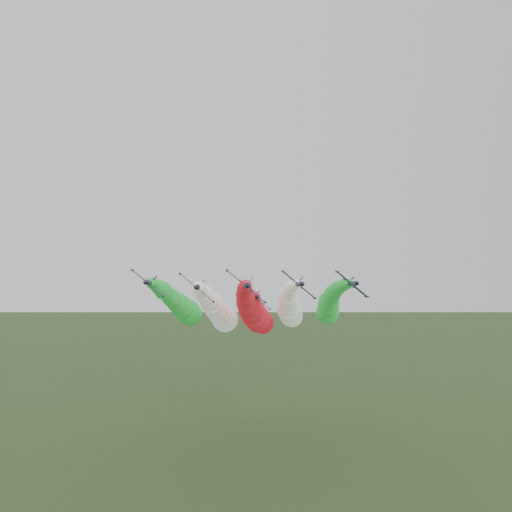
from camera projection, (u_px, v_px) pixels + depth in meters
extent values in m
plane|color=#3C5927|center=(273.00, 507.00, 98.91)|extent=(3000.00, 3000.00, 0.00)
cylinder|color=black|center=(246.00, 286.00, 85.55)|extent=(1.37, 7.96, 1.37)
cone|color=black|center=(248.00, 286.00, 80.88)|extent=(1.25, 1.59, 1.25)
cone|color=black|center=(245.00, 286.00, 89.86)|extent=(1.25, 0.80, 1.25)
ellipsoid|color=black|center=(248.00, 284.00, 83.82)|extent=(0.90, 1.66, 0.87)
cube|color=black|center=(246.00, 286.00, 85.36)|extent=(6.58, 1.68, 5.53)
cylinder|color=black|center=(227.00, 270.00, 85.34)|extent=(0.55, 2.30, 0.55)
cylinder|color=black|center=(265.00, 302.00, 85.38)|extent=(0.55, 2.30, 0.55)
cube|color=black|center=(249.00, 282.00, 88.99)|extent=(1.40, 1.33, 1.64)
cube|color=black|center=(246.00, 285.00, 88.91)|extent=(2.63, 0.97, 2.23)
sphere|color=red|center=(246.00, 286.00, 88.63)|extent=(2.28, 2.28, 2.28)
sphere|color=red|center=(245.00, 287.00, 91.07)|extent=(2.46, 2.46, 2.46)
sphere|color=red|center=(245.00, 287.00, 93.51)|extent=(2.67, 2.67, 2.67)
sphere|color=red|center=(245.00, 289.00, 95.95)|extent=(2.93, 2.93, 2.93)
sphere|color=red|center=(245.00, 290.00, 98.39)|extent=(2.87, 2.87, 2.87)
sphere|color=red|center=(245.00, 291.00, 100.82)|extent=(3.05, 3.05, 3.05)
sphere|color=red|center=(245.00, 293.00, 103.25)|extent=(3.29, 3.29, 3.29)
sphere|color=red|center=(245.00, 295.00, 105.69)|extent=(4.05, 4.05, 4.05)
sphere|color=red|center=(246.00, 297.00, 108.12)|extent=(4.16, 4.16, 4.16)
sphere|color=red|center=(246.00, 298.00, 110.55)|extent=(4.08, 4.08, 4.08)
sphere|color=red|center=(247.00, 300.00, 112.98)|extent=(4.64, 4.64, 4.64)
sphere|color=red|center=(248.00, 302.00, 115.41)|extent=(5.41, 5.41, 5.41)
sphere|color=red|center=(249.00, 304.00, 117.85)|extent=(5.60, 5.60, 5.60)
sphere|color=red|center=(249.00, 306.00, 120.28)|extent=(5.68, 5.68, 5.68)
sphere|color=red|center=(250.00, 308.00, 122.71)|extent=(6.25, 6.25, 6.25)
sphere|color=red|center=(252.00, 310.00, 125.14)|extent=(6.34, 6.34, 6.34)
sphere|color=red|center=(253.00, 312.00, 127.57)|extent=(5.83, 5.83, 5.83)
sphere|color=red|center=(254.00, 315.00, 130.00)|extent=(6.89, 6.89, 6.89)
sphere|color=red|center=(255.00, 317.00, 132.43)|extent=(6.46, 6.46, 6.46)
sphere|color=red|center=(256.00, 319.00, 134.87)|extent=(6.73, 6.73, 6.73)
sphere|color=red|center=(258.00, 321.00, 137.30)|extent=(6.52, 6.52, 6.52)
cylinder|color=black|center=(197.00, 287.00, 96.71)|extent=(1.37, 7.96, 1.37)
cone|color=black|center=(196.00, 287.00, 92.05)|extent=(1.25, 1.59, 1.25)
cone|color=black|center=(199.00, 288.00, 101.03)|extent=(1.25, 0.80, 1.25)
ellipsoid|color=black|center=(198.00, 286.00, 94.99)|extent=(0.90, 1.66, 0.87)
cube|color=black|center=(197.00, 288.00, 96.53)|extent=(6.58, 1.68, 5.53)
cylinder|color=black|center=(180.00, 274.00, 96.50)|extent=(0.55, 2.30, 0.55)
cylinder|color=black|center=(214.00, 302.00, 96.55)|extent=(0.55, 2.30, 0.55)
cube|color=black|center=(202.00, 284.00, 100.16)|extent=(1.40, 1.33, 1.64)
cube|color=black|center=(199.00, 287.00, 100.07)|extent=(2.63, 0.97, 2.23)
sphere|color=white|center=(198.00, 287.00, 99.80)|extent=(2.56, 2.56, 2.56)
sphere|color=white|center=(199.00, 288.00, 102.24)|extent=(2.42, 2.42, 2.42)
sphere|color=white|center=(200.00, 289.00, 104.68)|extent=(2.85, 2.85, 2.85)
sphere|color=white|center=(201.00, 290.00, 107.12)|extent=(2.74, 2.74, 2.74)
sphere|color=white|center=(202.00, 291.00, 109.55)|extent=(2.79, 2.79, 2.79)
sphere|color=white|center=(203.00, 292.00, 111.99)|extent=(2.93, 2.93, 2.93)
sphere|color=white|center=(204.00, 294.00, 114.42)|extent=(4.13, 4.13, 4.13)
sphere|color=white|center=(205.00, 295.00, 116.85)|extent=(3.58, 3.58, 3.58)
sphere|color=white|center=(206.00, 297.00, 119.28)|extent=(4.16, 4.16, 4.16)
sphere|color=white|center=(207.00, 299.00, 121.72)|extent=(3.99, 3.99, 3.99)
sphere|color=white|center=(209.00, 300.00, 124.15)|extent=(4.68, 4.68, 4.68)
sphere|color=white|center=(210.00, 302.00, 126.58)|extent=(4.59, 4.59, 4.59)
sphere|color=white|center=(212.00, 304.00, 129.01)|extent=(5.67, 5.67, 5.67)
sphere|color=white|center=(213.00, 306.00, 131.44)|extent=(5.16, 5.16, 5.16)
sphere|color=white|center=(215.00, 308.00, 133.87)|extent=(5.50, 5.50, 5.50)
sphere|color=white|center=(216.00, 309.00, 136.30)|extent=(6.12, 6.12, 6.12)
sphere|color=white|center=(218.00, 311.00, 138.74)|extent=(5.94, 5.94, 5.94)
sphere|color=white|center=(220.00, 313.00, 141.17)|extent=(6.53, 6.53, 6.53)
sphere|color=white|center=(222.00, 315.00, 143.60)|extent=(5.98, 5.98, 5.98)
sphere|color=white|center=(223.00, 317.00, 146.03)|extent=(7.05, 7.05, 7.05)
sphere|color=white|center=(225.00, 319.00, 148.46)|extent=(7.74, 7.74, 7.74)
cylinder|color=black|center=(299.00, 284.00, 101.49)|extent=(1.37, 7.96, 1.37)
cone|color=black|center=(303.00, 284.00, 96.82)|extent=(1.25, 1.59, 1.25)
cone|color=black|center=(296.00, 284.00, 105.80)|extent=(1.25, 0.80, 1.25)
ellipsoid|color=black|center=(302.00, 283.00, 99.76)|extent=(0.90, 1.66, 0.87)
cube|color=black|center=(299.00, 285.00, 101.30)|extent=(6.58, 1.68, 5.53)
cylinder|color=black|center=(283.00, 271.00, 101.28)|extent=(0.55, 2.30, 0.55)
cylinder|color=black|center=(315.00, 298.00, 101.32)|extent=(0.55, 2.30, 0.55)
cube|color=black|center=(300.00, 281.00, 104.93)|extent=(1.40, 1.33, 1.64)
cube|color=black|center=(297.00, 284.00, 104.84)|extent=(2.63, 0.97, 2.23)
sphere|color=white|center=(297.00, 284.00, 104.57)|extent=(1.98, 1.98, 1.98)
sphere|color=white|center=(295.00, 285.00, 107.01)|extent=(2.04, 2.04, 2.04)
sphere|color=white|center=(294.00, 286.00, 109.45)|extent=(2.40, 2.40, 2.40)
sphere|color=white|center=(293.00, 287.00, 111.89)|extent=(2.55, 2.55, 2.55)
sphere|color=white|center=(292.00, 288.00, 114.32)|extent=(3.45, 3.45, 3.45)
sphere|color=white|center=(291.00, 289.00, 116.76)|extent=(3.13, 3.13, 3.13)
sphere|color=white|center=(290.00, 291.00, 119.19)|extent=(3.41, 3.41, 3.41)
sphere|color=white|center=(289.00, 292.00, 121.62)|extent=(3.90, 3.90, 3.90)
sphere|color=white|center=(289.00, 294.00, 124.06)|extent=(3.49, 3.49, 3.49)
sphere|color=white|center=(289.00, 296.00, 126.49)|extent=(5.05, 5.05, 5.05)
sphere|color=white|center=(288.00, 297.00, 128.92)|extent=(4.56, 4.56, 4.56)
sphere|color=white|center=(288.00, 299.00, 131.35)|extent=(5.39, 5.39, 5.39)
sphere|color=white|center=(288.00, 301.00, 133.78)|extent=(4.86, 4.86, 4.86)
sphere|color=white|center=(288.00, 303.00, 136.21)|extent=(5.15, 5.15, 5.15)
sphere|color=white|center=(289.00, 305.00, 138.64)|extent=(5.77, 5.77, 5.77)
sphere|color=white|center=(289.00, 306.00, 141.08)|extent=(5.65, 5.65, 5.65)
sphere|color=white|center=(289.00, 308.00, 143.51)|extent=(6.91, 6.91, 6.91)
sphere|color=white|center=(290.00, 310.00, 145.94)|extent=(7.24, 7.24, 7.24)
sphere|color=white|center=(290.00, 312.00, 148.37)|extent=(5.91, 5.91, 5.91)
sphere|color=white|center=(291.00, 314.00, 150.80)|extent=(7.07, 7.07, 7.07)
sphere|color=white|center=(292.00, 316.00, 153.23)|extent=(6.85, 6.85, 6.85)
cylinder|color=black|center=(148.00, 283.00, 104.69)|extent=(1.37, 7.96, 1.37)
cone|color=black|center=(145.00, 282.00, 100.02)|extent=(1.25, 1.59, 1.25)
cone|color=black|center=(151.00, 283.00, 109.00)|extent=(1.25, 0.80, 1.25)
ellipsoid|color=black|center=(148.00, 281.00, 102.96)|extent=(0.90, 1.66, 0.87)
cube|color=black|center=(148.00, 283.00, 104.50)|extent=(6.58, 1.68, 5.53)
cylinder|color=black|center=(132.00, 270.00, 104.48)|extent=(0.55, 2.30, 0.55)
cylinder|color=black|center=(163.00, 296.00, 104.52)|extent=(0.55, 2.30, 0.55)
cube|color=black|center=(154.00, 279.00, 108.13)|extent=(1.40, 1.33, 1.64)
cube|color=black|center=(151.00, 282.00, 108.05)|extent=(2.63, 0.97, 2.23)
sphere|color=green|center=(151.00, 283.00, 107.77)|extent=(1.99, 1.99, 1.99)
sphere|color=green|center=(152.00, 283.00, 110.21)|extent=(2.59, 2.59, 2.59)
sphere|color=green|center=(154.00, 284.00, 112.65)|extent=(2.40, 2.40, 2.40)
sphere|color=green|center=(156.00, 285.00, 115.09)|extent=(2.65, 2.65, 2.65)
sphere|color=green|center=(158.00, 286.00, 117.52)|extent=(3.38, 3.38, 3.38)
sphere|color=green|center=(159.00, 288.00, 119.96)|extent=(3.80, 3.80, 3.80)
sphere|color=green|center=(161.00, 289.00, 122.39)|extent=(3.90, 3.90, 3.90)
sphere|color=green|center=(163.00, 291.00, 124.82)|extent=(4.44, 4.44, 4.44)
sphere|color=green|center=(165.00, 292.00, 127.26)|extent=(3.74, 3.74, 3.74)
sphere|color=green|center=(167.00, 294.00, 129.69)|extent=(3.91, 3.91, 3.91)
sphere|color=green|center=(169.00, 296.00, 132.12)|extent=(4.32, 4.32, 4.32)
sphere|color=green|center=(171.00, 297.00, 134.55)|extent=(5.06, 5.06, 5.06)
sphere|color=green|center=(173.00, 299.00, 136.98)|extent=(4.50, 4.50, 4.50)
sphere|color=green|center=(176.00, 301.00, 139.42)|extent=(5.44, 5.44, 5.44)
sphere|color=green|center=(178.00, 303.00, 141.85)|extent=(5.92, 5.92, 5.92)
sphere|color=green|center=(180.00, 305.00, 144.28)|extent=(6.19, 6.19, 6.19)
sphere|color=green|center=(182.00, 307.00, 146.71)|extent=(6.56, 6.56, 6.56)
sphere|color=green|center=(184.00, 309.00, 149.14)|extent=(6.25, 6.25, 6.25)
sphere|color=green|center=(186.00, 311.00, 151.57)|extent=(7.14, 7.14, 7.14)
sphere|color=green|center=(189.00, 313.00, 154.00)|extent=(7.48, 7.48, 7.48)
sphere|color=green|center=(191.00, 314.00, 156.44)|extent=(6.97, 6.97, 6.97)
cylinder|color=black|center=(352.00, 284.00, 108.56)|extent=(1.37, 7.96, 1.37)
cone|color=black|center=(358.00, 283.00, 103.89)|extent=(1.25, 1.59, 1.25)
cone|color=black|center=(347.00, 284.00, 112.87)|extent=(1.25, 0.80, 1.25)
ellipsoid|color=black|center=(355.00, 282.00, 106.83)|extent=(0.90, 1.66, 0.87)
cube|color=black|center=(352.00, 284.00, 108.37)|extent=(6.58, 1.68, 5.53)
cylinder|color=black|center=(337.00, 272.00, 108.35)|extent=(0.55, 2.30, 0.55)
cylinder|color=black|center=(367.00, 297.00, 108.39)|extent=(0.55, 2.30, 0.55)
cube|color=black|center=(351.00, 280.00, 112.00)|extent=(1.40, 1.33, 1.64)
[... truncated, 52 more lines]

